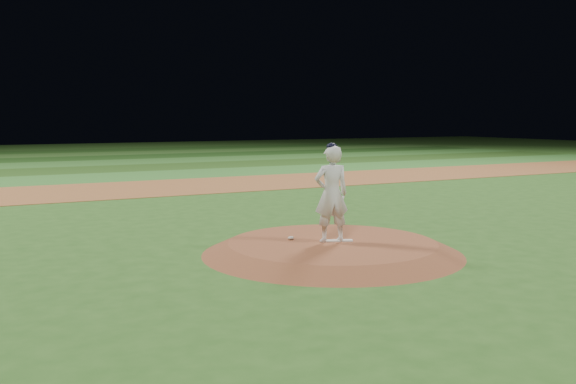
{
  "coord_description": "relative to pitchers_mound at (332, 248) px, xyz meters",
  "views": [
    {
      "loc": [
        -7.04,
        -11.33,
        2.88
      ],
      "look_at": [
        0.0,
        2.0,
        1.1
      ],
      "focal_mm": 40.0,
      "sensor_mm": 36.0,
      "label": 1
    }
  ],
  "objects": [
    {
      "name": "outfield_stripe_1",
      "position": [
        0.0,
        24.5,
        -0.12
      ],
      "size": [
        70.0,
        5.0,
        0.02
      ],
      "primitive_type": "cube",
      "color": "#254C18",
      "rests_on": "ground"
    },
    {
      "name": "outfield_stripe_2",
      "position": [
        0.0,
        29.5,
        -0.12
      ],
      "size": [
        70.0,
        5.0,
        0.02
      ],
      "primitive_type": "cube",
      "color": "#316C27",
      "rests_on": "ground"
    },
    {
      "name": "outfield_stripe_0",
      "position": [
        0.0,
        19.5,
        -0.12
      ],
      "size": [
        70.0,
        5.0,
        0.02
      ],
      "primitive_type": "cube",
      "color": "#327229",
      "rests_on": "ground"
    },
    {
      "name": "pitching_rubber",
      "position": [
        0.14,
        -0.02,
        0.14
      ],
      "size": [
        0.62,
        0.38,
        0.03
      ],
      "primitive_type": "cube",
      "rotation": [
        0.0,
        0.0,
        -0.41
      ],
      "color": "silver",
      "rests_on": "pitchers_mound"
    },
    {
      "name": "outfield_stripe_4",
      "position": [
        0.0,
        39.5,
        -0.12
      ],
      "size": [
        70.0,
        5.0,
        0.02
      ],
      "primitive_type": "cube",
      "color": "#346524",
      "rests_on": "ground"
    },
    {
      "name": "infield_dirt_band",
      "position": [
        0.0,
        14.0,
        -0.12
      ],
      "size": [
        70.0,
        6.0,
        0.02
      ],
      "primitive_type": "cube",
      "color": "#92572D",
      "rests_on": "ground"
    },
    {
      "name": "ground",
      "position": [
        0.0,
        0.0,
        -0.12
      ],
      "size": [
        120.0,
        120.0,
        0.0
      ],
      "primitive_type": "plane",
      "color": "#2C5B1D",
      "rests_on": "ground"
    },
    {
      "name": "outfield_stripe_5",
      "position": [
        0.0,
        44.5,
        -0.12
      ],
      "size": [
        70.0,
        5.0,
        0.02
      ],
      "primitive_type": "cube",
      "color": "#214D18",
      "rests_on": "ground"
    },
    {
      "name": "rosin_bag",
      "position": [
        -0.66,
        0.61,
        0.16
      ],
      "size": [
        0.13,
        0.13,
        0.07
      ],
      "primitive_type": "ellipsoid",
      "color": "silver",
      "rests_on": "pitchers_mound"
    },
    {
      "name": "outfield_stripe_3",
      "position": [
        0.0,
        34.5,
        -0.12
      ],
      "size": [
        70.0,
        5.0,
        0.02
      ],
      "primitive_type": "cube",
      "color": "#1D4416",
      "rests_on": "ground"
    },
    {
      "name": "pitcher_on_mound",
      "position": [
        -0.01,
        0.03,
        1.15
      ],
      "size": [
        0.82,
        0.63,
        2.09
      ],
      "color": "silver",
      "rests_on": "pitchers_mound"
    },
    {
      "name": "pitchers_mound",
      "position": [
        0.0,
        0.0,
        0.0
      ],
      "size": [
        5.5,
        5.5,
        0.25
      ],
      "primitive_type": "cone",
      "color": "brown",
      "rests_on": "ground"
    }
  ]
}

